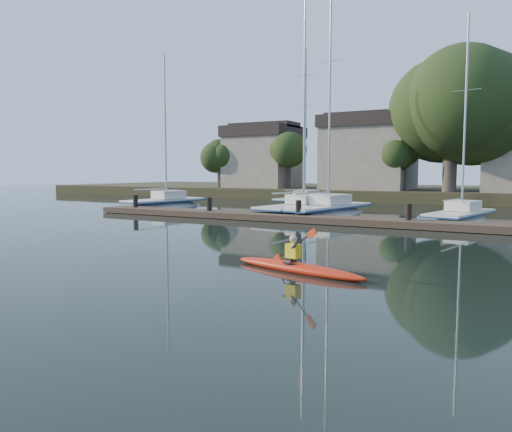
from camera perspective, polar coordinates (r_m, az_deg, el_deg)
The scene contains 9 objects.
ground at distance 14.41m, azimuth -7.16°, elevation -6.20°, with size 160.00×160.00×0.00m, color black.
kayak at distance 14.15m, azimuth 4.65°, elevation -5.67°, with size 4.51×1.66×1.44m.
dock at distance 26.87m, azimuth 10.72°, elevation -0.51°, with size 34.00×2.00×1.80m.
sailboat_0 at distance 38.91m, azimuth -10.42°, elevation 0.62°, with size 3.52×8.43×12.97m.
sailboat_1 at distance 32.34m, azimuth 5.20°, elevation -0.22°, with size 3.76×9.62×15.32m.
sailboat_2 at distance 31.73m, azimuth 8.00°, elevation -0.35°, with size 3.98×10.20×16.47m.
sailboat_3 at distance 29.84m, azimuth 22.27°, elevation -1.00°, with size 3.57×8.02×12.52m.
sailboat_5 at distance 42.73m, azimuth 5.46°, elevation 1.14°, with size 2.79×8.72×14.19m.
shore at distance 52.13m, azimuth 21.64°, elevation 5.27°, with size 90.00×25.25×12.75m.
Camera 1 is at (8.35, -11.40, 2.84)m, focal length 35.00 mm.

